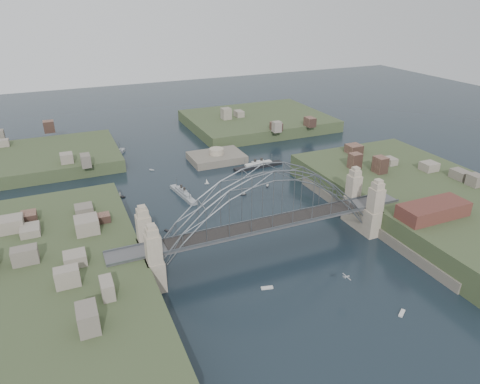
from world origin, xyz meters
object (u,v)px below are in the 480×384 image
(bridge, at_px, (267,211))
(wharf_shed, at_px, (433,210))
(naval_cruiser_far, at_px, (116,155))
(fort_island, at_px, (217,162))
(naval_cruiser_near, at_px, (183,194))
(ocean_liner, at_px, (258,166))

(bridge, bearing_deg, wharf_shed, -17.65)
(bridge, bearing_deg, naval_cruiser_far, 105.92)
(fort_island, relative_size, naval_cruiser_near, 1.27)
(fort_island, height_order, ocean_liner, fort_island)
(naval_cruiser_near, bearing_deg, wharf_shed, -45.80)
(naval_cruiser_near, height_order, ocean_liner, naval_cruiser_near)
(bridge, distance_m, ocean_liner, 62.46)
(fort_island, distance_m, naval_cruiser_far, 43.73)
(wharf_shed, distance_m, naval_cruiser_far, 126.95)
(wharf_shed, bearing_deg, fort_island, 110.85)
(fort_island, xyz_separation_m, ocean_liner, (12.70, -13.80, 1.14))
(naval_cruiser_near, relative_size, ocean_liner, 0.82)
(wharf_shed, xyz_separation_m, naval_cruiser_far, (-70.09, 105.46, -9.13))
(fort_island, bearing_deg, wharf_shed, -69.15)
(naval_cruiser_far, bearing_deg, bridge, -74.08)
(naval_cruiser_near, bearing_deg, naval_cruiser_far, 107.27)
(naval_cruiser_far, distance_m, ocean_liner, 61.82)
(fort_island, bearing_deg, naval_cruiser_far, 150.61)
(ocean_liner, bearing_deg, naval_cruiser_far, 145.23)
(fort_island, distance_m, naval_cruiser_near, 35.84)
(naval_cruiser_near, xyz_separation_m, naval_cruiser_far, (-15.25, 49.05, 0.07))
(bridge, distance_m, naval_cruiser_near, 45.26)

